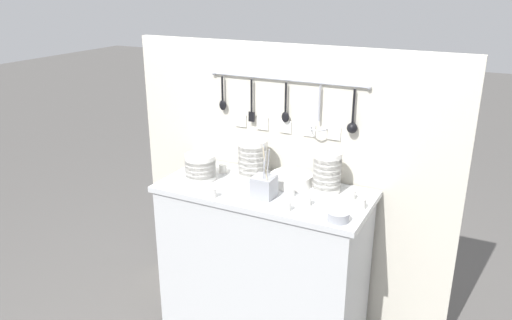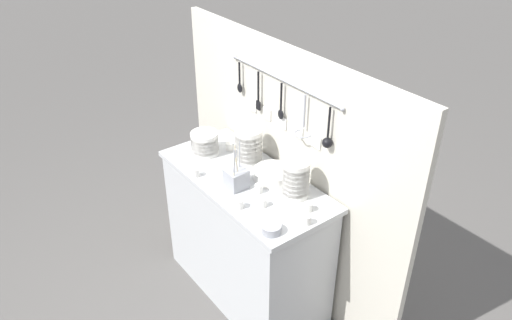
# 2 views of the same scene
# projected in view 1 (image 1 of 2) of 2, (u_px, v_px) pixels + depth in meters

# --- Properties ---
(counter) EXTENTS (1.13, 0.52, 0.88)m
(counter) POSITION_uv_depth(u_px,v_px,m) (264.00, 261.00, 2.79)
(counter) COLOR #B7BABC
(counter) RESTS_ON ground
(back_wall) EXTENTS (1.93, 0.11, 1.61)m
(back_wall) POSITION_uv_depth(u_px,v_px,m) (286.00, 183.00, 2.91)
(back_wall) COLOR beige
(back_wall) RESTS_ON ground
(bowl_stack_tall_left) EXTENTS (0.16, 0.16, 0.22)m
(bowl_stack_tall_left) POSITION_uv_depth(u_px,v_px,m) (253.00, 159.00, 2.76)
(bowl_stack_tall_left) COLOR silver
(bowl_stack_tall_left) RESTS_ON counter
(bowl_stack_wide_centre) EXTENTS (0.15, 0.15, 0.22)m
(bowl_stack_wide_centre) POSITION_uv_depth(u_px,v_px,m) (327.00, 172.00, 2.57)
(bowl_stack_wide_centre) COLOR silver
(bowl_stack_wide_centre) RESTS_ON counter
(bowl_stack_short_front) EXTENTS (0.17, 0.17, 0.14)m
(bowl_stack_short_front) POSITION_uv_depth(u_px,v_px,m) (201.00, 167.00, 2.74)
(bowl_stack_short_front) COLOR silver
(bowl_stack_short_front) RESTS_ON counter
(plate_stack) EXTENTS (0.23, 0.23, 0.06)m
(plate_stack) POSITION_uv_depth(u_px,v_px,m) (291.00, 179.00, 2.69)
(plate_stack) COLOR silver
(plate_stack) RESTS_ON counter
(steel_mixing_bowl) EXTENTS (0.10, 0.10, 0.04)m
(steel_mixing_bowl) POSITION_uv_depth(u_px,v_px,m) (338.00, 216.00, 2.28)
(steel_mixing_bowl) COLOR #93969E
(steel_mixing_bowl) RESTS_ON counter
(cutlery_caddy) EXTENTS (0.11, 0.11, 0.27)m
(cutlery_caddy) POSITION_uv_depth(u_px,v_px,m) (264.00, 186.00, 2.52)
(cutlery_caddy) COLOR #93969E
(cutlery_caddy) RESTS_ON counter
(cup_front_right) EXTENTS (0.04, 0.04, 0.05)m
(cup_front_right) POSITION_uv_depth(u_px,v_px,m) (286.00, 206.00, 2.38)
(cup_front_right) COLOR silver
(cup_front_right) RESTS_ON counter
(cup_centre) EXTENTS (0.04, 0.04, 0.05)m
(cup_centre) POSITION_uv_depth(u_px,v_px,m) (212.00, 193.00, 2.53)
(cup_centre) COLOR silver
(cup_centre) RESTS_ON counter
(cup_mid_row) EXTENTS (0.04, 0.04, 0.05)m
(cup_mid_row) POSITION_uv_depth(u_px,v_px,m) (361.00, 203.00, 2.41)
(cup_mid_row) COLOR silver
(cup_mid_row) RESTS_ON counter
(cup_edge_far) EXTENTS (0.04, 0.04, 0.05)m
(cup_edge_far) POSITION_uv_depth(u_px,v_px,m) (307.00, 200.00, 2.44)
(cup_edge_far) COLOR silver
(cup_edge_far) RESTS_ON counter
(cup_back_right) EXTENTS (0.04, 0.04, 0.05)m
(cup_back_right) POSITION_uv_depth(u_px,v_px,m) (351.00, 195.00, 2.51)
(cup_back_right) COLOR silver
(cup_back_right) RESTS_ON counter
(cup_edge_near) EXTENTS (0.04, 0.04, 0.05)m
(cup_edge_near) POSITION_uv_depth(u_px,v_px,m) (290.00, 192.00, 2.54)
(cup_edge_near) COLOR silver
(cup_edge_near) RESTS_ON counter
(cup_beside_plates) EXTENTS (0.04, 0.04, 0.05)m
(cup_beside_plates) POSITION_uv_depth(u_px,v_px,m) (223.00, 168.00, 2.85)
(cup_beside_plates) COLOR silver
(cup_beside_plates) RESTS_ON counter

